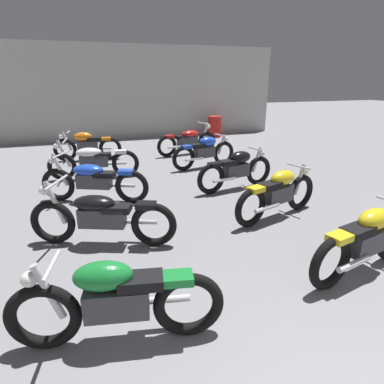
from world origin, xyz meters
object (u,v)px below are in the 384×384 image
object	(u,v)px
motorcycle_left_row_2	(101,216)
motorcycle_right_row_5	(188,140)
motorcycle_right_row_4	(205,151)
motorcycle_right_row_2	(278,193)
motorcycle_left_row_3	(93,180)
motorcycle_left_row_5	(87,145)
motorcycle_right_row_1	(367,239)
motorcycle_right_row_3	(236,169)
motorcycle_left_row_4	(93,160)
oil_drum	(215,127)
motorcycle_left_row_1	(116,299)

from	to	relation	value
motorcycle_left_row_2	motorcycle_right_row_5	bearing A→B (deg)	60.57
motorcycle_right_row_4	motorcycle_left_row_2	bearing A→B (deg)	-129.17
motorcycle_right_row_2	motorcycle_right_row_4	bearing A→B (deg)	90.27
motorcycle_left_row_3	motorcycle_left_row_5	world-z (taller)	motorcycle_left_row_3
motorcycle_right_row_1	motorcycle_right_row_3	bearing A→B (deg)	91.35
motorcycle_left_row_4	motorcycle_right_row_5	xyz separation A→B (m)	(3.01, 1.85, 0.00)
motorcycle_right_row_2	motorcycle_right_row_5	bearing A→B (deg)	89.35
motorcycle_left_row_2	motorcycle_left_row_5	world-z (taller)	motorcycle_left_row_2
motorcycle_left_row_4	oil_drum	distance (m)	6.90
motorcycle_left_row_4	motorcycle_right_row_1	size ratio (longest dim) A/B	1.11
motorcycle_left_row_3	motorcycle_left_row_4	distance (m)	1.69
motorcycle_left_row_4	motorcycle_right_row_4	bearing A→B (deg)	1.83
motorcycle_left_row_2	motorcycle_right_row_3	distance (m)	3.43
motorcycle_left_row_1	motorcycle_left_row_4	distance (m)	5.54
motorcycle_left_row_5	motorcycle_right_row_1	size ratio (longest dim) A/B	1.01
motorcycle_left_row_1	motorcycle_right_row_1	xyz separation A→B (m)	(3.06, 0.19, 0.00)
motorcycle_right_row_3	motorcycle_right_row_4	world-z (taller)	same
motorcycle_left_row_3	motorcycle_right_row_3	xyz separation A→B (m)	(3.01, -0.17, 0.01)
motorcycle_left_row_3	motorcycle_left_row_4	bearing A→B (deg)	87.72
motorcycle_left_row_3	motorcycle_right_row_2	world-z (taller)	motorcycle_left_row_3
motorcycle_right_row_2	motorcycle_right_row_5	xyz separation A→B (m)	(0.06, 5.35, -0.01)
motorcycle_right_row_3	motorcycle_left_row_2	bearing A→B (deg)	-150.38
motorcycle_left_row_4	motorcycle_right_row_1	xyz separation A→B (m)	(3.03, -5.35, 0.01)
motorcycle_left_row_2	motorcycle_right_row_1	xyz separation A→B (m)	(3.06, -1.80, 0.01)
motorcycle_left_row_3	motorcycle_right_row_4	bearing A→B (deg)	30.66
motorcycle_left_row_2	motorcycle_right_row_2	bearing A→B (deg)	1.00
motorcycle_left_row_2	motorcycle_right_row_1	size ratio (longest dim) A/B	1.06
motorcycle_right_row_3	motorcycle_right_row_5	world-z (taller)	motorcycle_right_row_5
motorcycle_left_row_3	motorcycle_left_row_4	size ratio (longest dim) A/B	0.94
motorcycle_left_row_1	oil_drum	bearing A→B (deg)	63.32
motorcycle_right_row_1	motorcycle_right_row_3	distance (m)	3.49
motorcycle_left_row_3	motorcycle_right_row_2	size ratio (longest dim) A/B	1.06
motorcycle_right_row_1	motorcycle_right_row_4	world-z (taller)	same
motorcycle_left_row_3	motorcycle_right_row_1	bearing A→B (deg)	-49.79
motorcycle_left_row_4	motorcycle_left_row_5	bearing A→B (deg)	92.60
motorcycle_right_row_2	motorcycle_right_row_5	size ratio (longest dim) A/B	0.90
motorcycle_left_row_2	oil_drum	bearing A→B (deg)	58.03
motorcycle_left_row_3	motorcycle_left_row_5	bearing A→B (deg)	90.37
motorcycle_left_row_1	motorcycle_left_row_4	world-z (taller)	motorcycle_left_row_4
motorcycle_left_row_1	motorcycle_right_row_1	distance (m)	3.07
motorcycle_left_row_3	motorcycle_right_row_5	distance (m)	4.69
motorcycle_left_row_3	oil_drum	distance (m)	8.18
motorcycle_left_row_4	motorcycle_right_row_5	distance (m)	3.53
motorcycle_right_row_5	motorcycle_left_row_3	bearing A→B (deg)	-131.04
motorcycle_left_row_5	motorcycle_left_row_4	bearing A→B (deg)	-87.40
motorcycle_left_row_3	motorcycle_left_row_5	size ratio (longest dim) A/B	1.03
motorcycle_left_row_4	motorcycle_right_row_3	size ratio (longest dim) A/B	1.11
motorcycle_left_row_1	motorcycle_right_row_4	size ratio (longest dim) A/B	1.00
motorcycle_left_row_5	motorcycle_right_row_2	size ratio (longest dim) A/B	1.03
motorcycle_left_row_3	motorcycle_left_row_5	distance (m)	3.68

